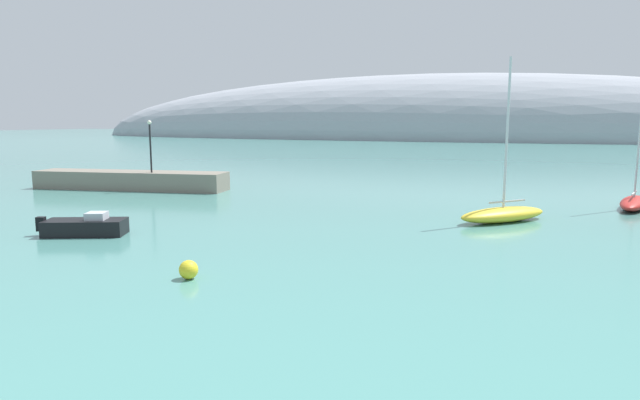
% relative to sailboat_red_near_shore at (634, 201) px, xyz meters
% --- Properties ---
extents(breakwater_rocks, '(18.12, 6.72, 1.64)m').
position_rel_sailboat_red_near_shore_xyz_m(breakwater_rocks, '(-40.65, -5.40, 0.31)').
color(breakwater_rocks, gray).
rests_on(breakwater_rocks, ground).
extents(distant_ridge, '(262.83, 51.62, 42.92)m').
position_rel_sailboat_red_near_shore_xyz_m(distant_ridge, '(-48.42, 139.47, -0.51)').
color(distant_ridge, '#999EA8').
rests_on(distant_ridge, ground).
extents(sailboat_red_near_shore, '(2.90, 6.50, 10.50)m').
position_rel_sailboat_red_near_shore_xyz_m(sailboat_red_near_shore, '(0.00, 0.00, 0.00)').
color(sailboat_red_near_shore, red).
rests_on(sailboat_red_near_shore, water).
extents(sailboat_yellow_mid_mooring, '(5.68, 6.11, 9.97)m').
position_rel_sailboat_red_near_shore_xyz_m(sailboat_yellow_mid_mooring, '(-8.13, -8.92, 0.03)').
color(sailboat_yellow_mid_mooring, yellow).
rests_on(sailboat_yellow_mid_mooring, water).
extents(motorboat_black_foreground, '(4.66, 3.36, 1.26)m').
position_rel_sailboat_red_near_shore_xyz_m(motorboat_black_foreground, '(-28.81, -21.99, -0.04)').
color(motorboat_black_foreground, black).
rests_on(motorboat_black_foreground, water).
extents(mooring_buoy_yellow, '(0.76, 0.76, 0.76)m').
position_rel_sailboat_red_near_shore_xyz_m(mooring_buoy_yellow, '(-18.56, -26.61, -0.13)').
color(mooring_buoy_yellow, yellow).
rests_on(mooring_buoy_yellow, water).
extents(harbor_lamp_post, '(0.36, 0.36, 4.58)m').
position_rel_sailboat_red_near_shore_xyz_m(harbor_lamp_post, '(-38.02, -5.62, 3.93)').
color(harbor_lamp_post, black).
rests_on(harbor_lamp_post, breakwater_rocks).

